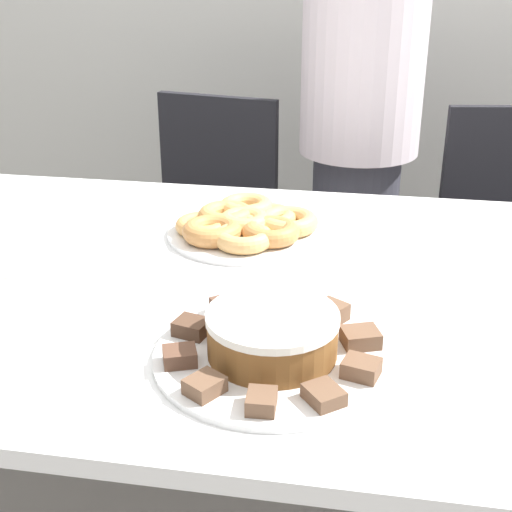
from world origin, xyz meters
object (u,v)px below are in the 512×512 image
plate_cake (272,356)px  napkin (22,264)px  person_standing (359,130)px  office_chair_left (202,251)px  office_chair_right (511,273)px  plate_donuts (245,233)px  frosted_cake (272,334)px

plate_cake → napkin: bearing=154.5°
person_standing → office_chair_left: 0.62m
person_standing → office_chair_left: person_standing is taller
office_chair_left → office_chair_right: 0.94m
person_standing → office_chair_right: person_standing is taller
plate_donuts → napkin: plate_donuts is taller
plate_cake → plate_donuts: size_ratio=1.09×
office_chair_right → napkin: size_ratio=5.07×
plate_cake → plate_donuts: (-0.13, 0.47, 0.00)m
office_chair_right → napkin: 1.42m
office_chair_right → frosted_cake: office_chair_right is taller
office_chair_left → frosted_cake: office_chair_left is taller
person_standing → napkin: 1.09m
plate_donuts → frosted_cake: bearing=-74.7°
frosted_cake → office_chair_right: bearing=63.6°
person_standing → frosted_cake: 1.16m
office_chair_right → plate_donuts: 1.00m
office_chair_left → plate_cake: size_ratio=2.47×
frosted_cake → napkin: (-0.52, 0.25, -0.04)m
plate_donuts → frosted_cake: frosted_cake is taller
frosted_cake → plate_cake: bearing=0.0°
office_chair_right → napkin: office_chair_right is taller
person_standing → office_chair_left: (-0.47, -0.04, -0.40)m
plate_cake → frosted_cake: 0.04m
frosted_cake → person_standing: bearing=86.0°
office_chair_right → frosted_cake: (-0.55, -1.11, 0.38)m
frosted_cake → plate_donuts: bearing=105.3°
office_chair_left → office_chair_right: (0.94, 0.00, 0.00)m
person_standing → plate_cake: size_ratio=4.36×
office_chair_left → napkin: bearing=-87.9°
office_chair_right → napkin: (-1.08, -0.86, 0.34)m
person_standing → office_chair_right: 0.62m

